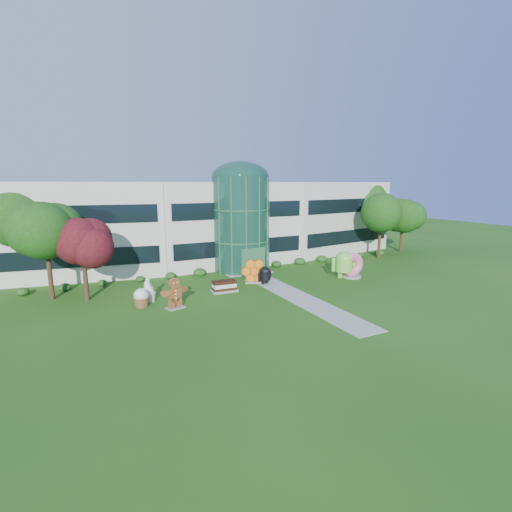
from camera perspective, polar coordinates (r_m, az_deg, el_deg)
name	(u,v)px	position (r m, az deg, el deg)	size (l,w,h in m)	color
ground	(302,299)	(30.27, 7.09, -6.62)	(140.00, 140.00, 0.00)	#215114
building	(220,221)	(45.15, -5.51, 5.32)	(46.00, 15.00, 9.30)	beige
atrium	(241,224)	(39.61, -2.38, 4.92)	(6.00, 6.00, 9.80)	#194738
walkway	(289,293)	(31.87, 5.10, -5.63)	(2.40, 20.00, 0.04)	#9E9E93
tree_red	(84,263)	(32.06, -24.93, -1.04)	(4.00, 4.00, 6.00)	#3F0C14
trees_backdrop	(237,230)	(40.60, -2.95, 4.07)	(52.00, 8.00, 8.40)	#1E4310
android_green	(344,262)	(37.51, 13.37, -0.95)	(2.70, 1.80, 3.06)	#76D343
android_black	(265,274)	(34.26, 1.36, -2.76)	(1.69, 1.14, 1.92)	black
donut	(352,265)	(37.81, 14.52, -1.33)	(2.42, 1.16, 2.52)	#E75791
gingerbread	(175,293)	(28.27, -12.39, -5.58)	(2.56, 0.99, 2.36)	brown
ice_cream_sandwich	(224,286)	(32.03, -4.89, -4.66)	(2.20, 1.10, 0.98)	black
honeycomb	(254,272)	(34.65, -0.24, -2.49)	(2.61, 0.93, 2.05)	orange
froyo	(148,288)	(30.48, -16.30, -4.78)	(1.24, 1.24, 2.13)	white
cupcake	(141,297)	(29.42, -17.23, -6.11)	(1.20, 1.20, 1.44)	white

